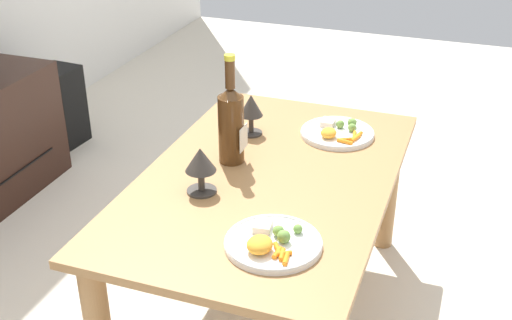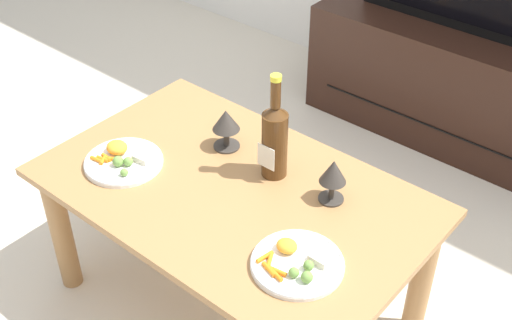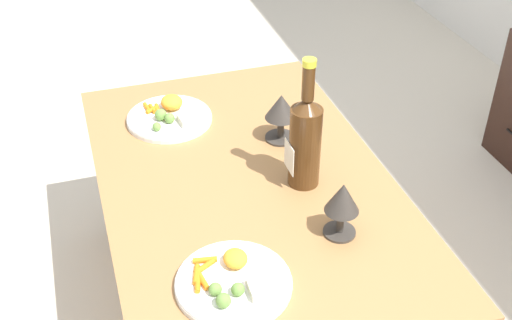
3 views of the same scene
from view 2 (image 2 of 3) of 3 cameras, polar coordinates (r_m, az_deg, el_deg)
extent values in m
plane|color=beige|center=(2.31, -1.75, -12.25)|extent=(6.40, 6.40, 0.00)
cube|color=#9E7042|center=(1.96, -2.02, -2.74)|extent=(1.15, 0.71, 0.03)
cylinder|color=#9E7042|center=(2.30, -16.46, -5.85)|extent=(0.07, 0.07, 0.48)
cylinder|color=#9E7042|center=(2.56, -6.10, 0.80)|extent=(0.07, 0.07, 0.48)
cylinder|color=#9E7042|center=(2.12, 14.11, -9.75)|extent=(0.07, 0.07, 0.48)
cube|color=black|center=(3.08, 16.16, 6.53)|extent=(1.21, 0.44, 0.52)
cube|color=black|center=(2.96, 13.91, 3.21)|extent=(0.97, 0.01, 0.01)
cylinder|color=#4C2D14|center=(1.94, 1.61, 1.30)|extent=(0.08, 0.08, 0.21)
cone|color=#4C2D14|center=(1.88, 1.67, 4.25)|extent=(0.08, 0.08, 0.04)
cylinder|color=#4C2D14|center=(1.85, 1.70, 5.72)|extent=(0.03, 0.03, 0.09)
cylinder|color=yellow|center=(1.82, 1.73, 7.09)|extent=(0.03, 0.03, 0.02)
cube|color=silver|center=(1.93, 0.86, 0.26)|extent=(0.06, 0.00, 0.08)
cylinder|color=#38332D|center=(2.12, -2.54, 1.23)|extent=(0.08, 0.08, 0.01)
cylinder|color=#38332D|center=(2.10, -2.56, 1.98)|extent=(0.02, 0.02, 0.06)
cone|color=#38332D|center=(2.06, -2.61, 3.47)|extent=(0.09, 0.09, 0.07)
cylinder|color=#38332D|center=(1.92, 6.47, -3.32)|extent=(0.07, 0.07, 0.01)
cylinder|color=#38332D|center=(1.90, 6.54, -2.55)|extent=(0.02, 0.02, 0.06)
cone|color=#38332D|center=(1.86, 6.68, -0.97)|extent=(0.08, 0.08, 0.07)
cylinder|color=white|center=(2.08, -11.33, -0.22)|extent=(0.24, 0.24, 0.01)
torus|color=white|center=(2.07, -11.35, -0.05)|extent=(0.24, 0.24, 0.01)
ellipsoid|color=orange|center=(2.10, -11.90, 1.07)|extent=(0.07, 0.06, 0.04)
cube|color=beige|center=(2.06, -9.72, 0.22)|extent=(0.06, 0.05, 0.02)
cylinder|color=orange|center=(2.08, -12.35, 0.12)|extent=(0.04, 0.03, 0.01)
cylinder|color=orange|center=(2.09, -12.75, 0.22)|extent=(0.04, 0.02, 0.01)
cylinder|color=orange|center=(2.08, -13.02, 0.03)|extent=(0.03, 0.04, 0.01)
cylinder|color=orange|center=(2.09, -13.08, 0.09)|extent=(0.04, 0.02, 0.01)
cylinder|color=orange|center=(2.09, -13.61, 0.06)|extent=(0.04, 0.02, 0.01)
sphere|color=olive|center=(2.01, -11.29, -1.05)|extent=(0.02, 0.02, 0.02)
sphere|color=olive|center=(2.05, -11.81, -0.10)|extent=(0.03, 0.03, 0.03)
sphere|color=olive|center=(2.05, -10.95, -0.12)|extent=(0.03, 0.03, 0.03)
cylinder|color=white|center=(1.72, 3.58, -8.96)|extent=(0.24, 0.24, 0.01)
torus|color=white|center=(1.71, 3.59, -8.78)|extent=(0.24, 0.24, 0.01)
ellipsoid|color=orange|center=(1.73, 2.68, -7.39)|extent=(0.06, 0.05, 0.03)
cube|color=beige|center=(1.72, 5.61, -8.44)|extent=(0.05, 0.04, 0.02)
cylinder|color=orange|center=(1.72, 0.76, -8.34)|extent=(0.02, 0.05, 0.01)
cylinder|color=orange|center=(1.71, 1.15, -8.74)|extent=(0.03, 0.05, 0.01)
cylinder|color=orange|center=(1.69, 1.13, -9.40)|extent=(0.05, 0.03, 0.01)
cylinder|color=orange|center=(1.68, 1.67, -9.80)|extent=(0.05, 0.02, 0.01)
cylinder|color=orange|center=(1.68, 1.82, -9.54)|extent=(0.05, 0.02, 0.01)
sphere|color=olive|center=(1.69, 4.55, -9.04)|extent=(0.03, 0.03, 0.03)
sphere|color=olive|center=(1.66, 4.41, -10.02)|extent=(0.03, 0.03, 0.03)
sphere|color=olive|center=(1.67, 3.28, -9.66)|extent=(0.03, 0.03, 0.03)
camera|label=1|loc=(2.70, -41.34, 22.62)|focal=46.19mm
camera|label=3|loc=(0.82, 52.61, 3.89)|focal=45.46mm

